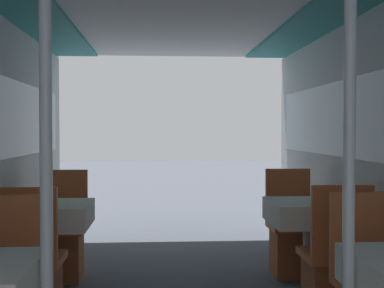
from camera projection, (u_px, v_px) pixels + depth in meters
name	position (u px, v px, depth m)	size (l,w,h in m)	color
support_pole_left_0	(46.00, 179.00, 2.21)	(0.05, 0.05, 2.15)	silver
dining_table_left_1	(48.00, 220.00, 4.00)	(0.63, 0.63, 0.73)	#4C4C51
chair_left_near_1	(31.00, 282.00, 3.46)	(0.40, 0.40, 0.92)	brown
chair_left_far_1	(62.00, 245.00, 4.57)	(0.40, 0.40, 0.92)	brown
support_pole_right_0	(349.00, 177.00, 2.30)	(0.05, 0.05, 2.15)	silver
dining_table_right_1	(310.00, 217.00, 4.13)	(0.63, 0.63, 0.73)	#4C4C51
chair_right_near_1	(334.00, 277.00, 3.59)	(0.40, 0.40, 0.92)	brown
chair_right_far_1	(292.00, 242.00, 4.70)	(0.40, 0.40, 0.92)	brown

